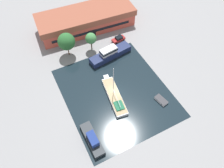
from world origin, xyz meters
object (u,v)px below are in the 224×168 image
object	(u,v)px
warehouse_building	(86,20)
cabin_boat	(92,139)
parked_car	(119,39)
motor_cruiser	(110,54)
quay_tree_near_building	(66,42)
sailboat_moored	(114,96)
quay_tree_by_water	(91,38)
small_dinghy	(161,100)

from	to	relation	value
warehouse_building	cabin_boat	size ratio (longest dim) A/B	3.71
parked_car	motor_cruiser	world-z (taller)	motor_cruiser
quay_tree_near_building	sailboat_moored	xyz separation A→B (m)	(4.92, -19.66, -4.42)
motor_cruiser	quay_tree_near_building	bearing A→B (deg)	49.78
quay_tree_by_water	motor_cruiser	size ratio (longest dim) A/B	0.45
sailboat_moored	cabin_boat	bearing A→B (deg)	-132.18
quay_tree_near_building	quay_tree_by_water	bearing A→B (deg)	-9.74
quay_tree_by_water	cabin_boat	world-z (taller)	quay_tree_by_water
warehouse_building	small_dinghy	size ratio (longest dim) A/B	8.57
parked_car	small_dinghy	distance (m)	24.54
warehouse_building	motor_cruiser	world-z (taller)	warehouse_building
parked_car	motor_cruiser	distance (m)	7.46
parked_car	small_dinghy	size ratio (longest dim) A/B	1.18
quay_tree_by_water	sailboat_moored	world-z (taller)	sailboat_moored
sailboat_moored	quay_tree_by_water	bearing A→B (deg)	91.59
small_dinghy	warehouse_building	bearing A→B (deg)	86.46
motor_cruiser	small_dinghy	xyz separation A→B (m)	(4.55, -19.50, -0.98)
quay_tree_near_building	parked_car	size ratio (longest dim) A/B	1.72
parked_car	cabin_boat	distance (m)	33.45
motor_cruiser	cabin_boat	world-z (taller)	motor_cruiser
cabin_boat	small_dinghy	bearing A→B (deg)	4.49
sailboat_moored	motor_cruiser	size ratio (longest dim) A/B	1.00
sailboat_moored	small_dinghy	distance (m)	11.82
warehouse_building	motor_cruiser	bearing A→B (deg)	-83.69
cabin_boat	sailboat_moored	bearing A→B (deg)	39.35
warehouse_building	parked_car	world-z (taller)	warehouse_building
quay_tree_near_building	quay_tree_by_water	world-z (taller)	quay_tree_near_building
quay_tree_by_water	small_dinghy	distance (m)	26.39
warehouse_building	quay_tree_near_building	bearing A→B (deg)	-132.25
quay_tree_by_water	small_dinghy	size ratio (longest dim) A/B	1.62
quay_tree_by_water	small_dinghy	world-z (taller)	quay_tree_by_water
quay_tree_by_water	sailboat_moored	size ratio (longest dim) A/B	0.45
sailboat_moored	motor_cruiser	bearing A→B (deg)	75.28
motor_cruiser	cabin_boat	distance (m)	26.14
cabin_boat	quay_tree_near_building	bearing A→B (deg)	79.45
motor_cruiser	small_dinghy	size ratio (longest dim) A/B	3.61
small_dinghy	cabin_boat	bearing A→B (deg)	173.38
small_dinghy	parked_car	bearing A→B (deg)	75.85
parked_car	cabin_boat	world-z (taller)	cabin_boat
quay_tree_by_water	sailboat_moored	distance (m)	18.96
quay_tree_by_water	motor_cruiser	bearing A→B (deg)	-57.08
quay_tree_near_building	quay_tree_by_water	distance (m)	7.01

